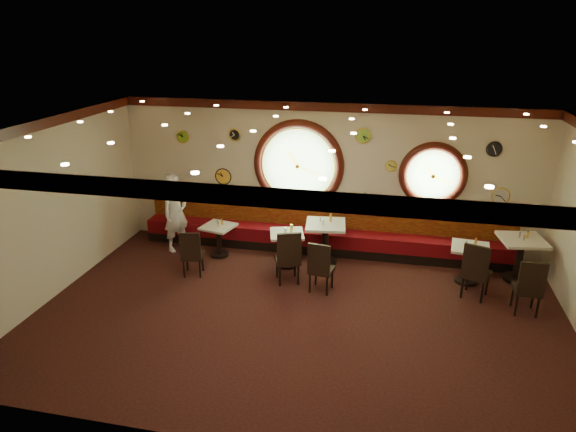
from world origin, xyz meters
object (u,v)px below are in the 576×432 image
Objects in this scene: condiment_a_salt at (217,222)px; condiment_d_salt at (466,244)px; table_e at (520,254)px; chair_a at (191,251)px; condiment_a_bottle at (222,221)px; table_d at (469,260)px; table_a at (219,237)px; chair_b at (288,254)px; condiment_b_salt at (285,230)px; condiment_e_bottle at (528,235)px; chair_e at (530,284)px; condiment_d_bottle at (476,241)px; table_b at (287,245)px; chair_c at (320,264)px; condiment_d_pepper at (474,245)px; waiter at (176,213)px; condiment_c_pepper at (323,222)px; condiment_b_bottle at (291,229)px; condiment_c_salt at (320,220)px; condiment_a_pepper at (219,224)px; condiment_e_salt at (520,235)px; table_c at (325,238)px; condiment_c_bottle at (331,217)px; condiment_e_pepper at (524,238)px; chair_d at (476,268)px; condiment_b_pepper at (286,230)px.

condiment_a_salt is 5.04m from condiment_d_salt.
chair_a is (-6.22, -1.18, -0.00)m from table_e.
table_d is at bearing -2.61° from condiment_a_bottle.
chair_b is at bearing -28.40° from table_a.
condiment_b_salt is 4.65m from condiment_e_bottle.
condiment_d_bottle is at bearing 123.00° from chair_e.
condiment_e_bottle is (6.12, 0.20, 0.51)m from table_a.
chair_c is at bearing -49.28° from table_b.
chair_c is at bearing -161.26° from condiment_d_pepper.
table_d is 6.10m from waiter.
condiment_c_pepper is at bearing 17.51° from condiment_b_salt.
condiment_c_pepper reaches higher than condiment_b_bottle.
condiment_b_salt is (-0.23, 0.76, 0.17)m from chair_b.
table_e is 5.97m from condiment_a_bottle.
condiment_d_bottle is 6.18m from waiter.
condiment_a_pepper is (-2.12, -0.25, -0.18)m from condiment_c_salt.
condiment_e_salt reaches higher than condiment_a_salt.
condiment_c_salt is 3.16m from waiter.
condiment_d_pepper is 5.07m from condiment_a_bottle.
condiment_b_salt is 4.51m from condiment_e_salt.
chair_b is at bearing -168.11° from condiment_d_pepper.
condiment_b_bottle is at bearing -8.20° from condiment_a_bottle.
chair_b is at bearing -165.18° from condiment_e_salt.
table_b is 0.93× the size of table_c.
condiment_c_bottle reaches higher than condiment_b_salt.
chair_e reaches higher than table_b.
condiment_d_pepper is at bearing 28.18° from chair_c.
condiment_d_bottle is at bearing -167.34° from table_e.
chair_e is 6.19× the size of condiment_e_pepper.
chair_a reaches higher than condiment_a_pepper.
condiment_d_pepper is 0.63× the size of condiment_b_bottle.
condiment_c_bottle is at bearing 15.96° from chair_a.
condiment_b_bottle is at bearing -3.46° from condiment_a_pepper.
table_d is 5.47× the size of condiment_e_bottle.
condiment_e_bottle is (4.63, 0.38, 0.15)m from condiment_b_salt.
table_e is at bearing 0.04° from table_c.
chair_c is 0.93× the size of chair_d.
chair_a is at bearing -152.57° from condiment_c_bottle.
chair_c reaches higher than condiment_c_salt.
condiment_d_salt is 0.15m from condiment_d_pepper.
table_b is 1.92m from chair_a.
condiment_c_salt is 0.76m from condiment_b_pepper.
condiment_c_pepper is (-2.77, 0.21, 0.13)m from condiment_d_salt.
chair_c is at bearing -151.92° from chair_d.
condiment_b_pepper is at bearing 15.05° from chair_a.
chair_a is at bearing -152.90° from condiment_b_salt.
condiment_c_salt reaches higher than condiment_a_salt.
table_d is 7.68× the size of condiment_c_salt.
condiment_c_salt is 0.90× the size of condiment_c_pepper.
condiment_b_pepper is 0.98× the size of condiment_d_pepper.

